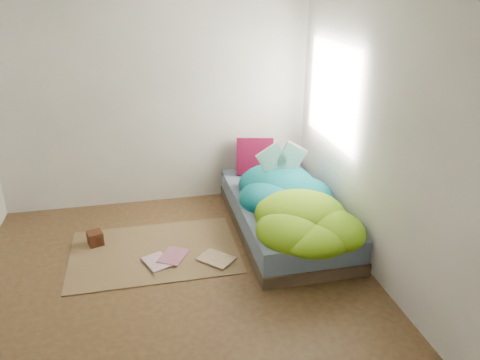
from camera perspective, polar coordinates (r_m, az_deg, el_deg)
The scene contains 12 objects.
ground at distance 4.24m, azimuth -7.93°, elevation -12.31°, with size 3.50×3.50×0.00m, color #492C1C.
room_walls at distance 3.57m, azimuth -9.16°, elevation 9.63°, with size 3.54×3.54×2.62m.
bed at distance 4.96m, azimuth 5.41°, elevation -4.28°, with size 1.00×2.00×0.34m.
duvet at distance 4.62m, azimuth 6.38°, elevation -1.74°, with size 0.96×1.84×0.34m, color #066167, non-canonical shape.
rug at distance 4.69m, azimuth -10.38°, elevation -8.58°, with size 1.60×1.10×0.01m, color brown.
pillow_floral at distance 5.60m, azimuth 3.87°, elevation 1.66°, with size 0.51×0.32×0.11m, color beige.
pillow_magenta at distance 5.48m, azimuth 1.83°, elevation 2.92°, with size 0.43×0.13×0.43m, color #51051A.
open_book at distance 4.92m, azimuth 5.19°, elevation 3.72°, with size 0.44×0.10×0.27m, color #287B32, non-canonical shape.
wooden_box at distance 4.90m, azimuth -17.24°, elevation -6.79°, with size 0.14×0.14×0.14m, color #3A1B0D.
floor_book_a at distance 4.46m, azimuth -11.28°, elevation -10.21°, with size 0.21×0.29×0.02m, color beige.
floor_book_b at distance 4.59m, azimuth -9.44°, elevation -8.99°, with size 0.22×0.30×0.03m, color #AF6579.
floor_book_c at distance 4.40m, azimuth -3.80°, elevation -10.29°, with size 0.23×0.32×0.02m, color tan.
Camera 1 is at (-0.18, -3.46, 2.44)m, focal length 35.00 mm.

